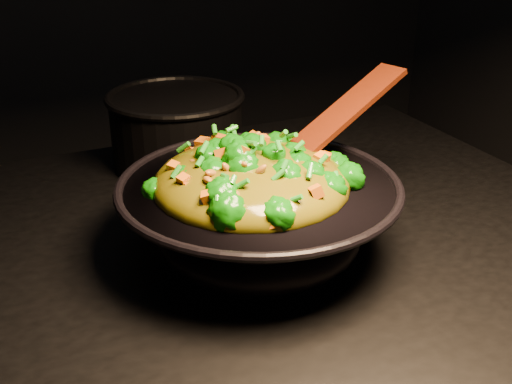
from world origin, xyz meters
name	(u,v)px	position (x,y,z in m)	size (l,w,h in m)	color
wok	(259,220)	(0.02, -0.06, 0.95)	(0.39, 0.39, 0.11)	black
stir_fry	(251,155)	(0.01, -0.06, 1.06)	(0.28, 0.28, 0.09)	#106907
spatula	(326,127)	(0.14, -0.03, 1.06)	(0.33, 0.05, 0.01)	#3B1806
back_pot	(177,129)	(0.02, 0.31, 0.97)	(0.25, 0.25, 0.14)	black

